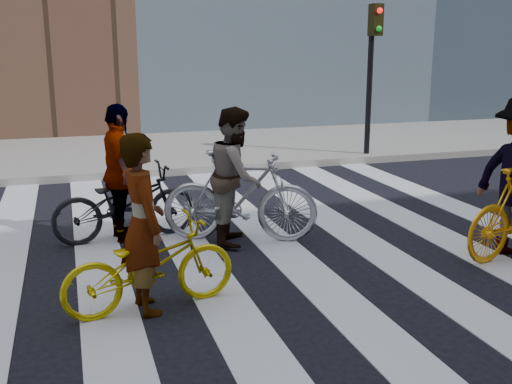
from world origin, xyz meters
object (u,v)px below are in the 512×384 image
bike_dark_rear (125,203)px  rider_rear (120,173)px  bike_yellow_left (150,265)px  bike_silver_mid (240,196)px  rider_mid (236,176)px  rider_left (143,224)px  traffic_signal (372,55)px

bike_dark_rear → rider_rear: (-0.05, 0.00, 0.40)m
bike_yellow_left → rider_rear: size_ratio=0.95×
bike_silver_mid → bike_dark_rear: bearing=91.5°
rider_mid → rider_left: bearing=163.1°
traffic_signal → bike_silver_mid: size_ratio=1.67×
bike_dark_rear → rider_left: (-0.04, -2.25, 0.37)m
rider_left → rider_mid: rider_mid is taller
bike_silver_mid → rider_rear: rider_rear is taller
rider_left → rider_rear: (-0.01, 2.25, 0.03)m
bike_silver_mid → rider_rear: 1.56m
bike_yellow_left → rider_left: bearing=80.3°
bike_dark_rear → rider_mid: bearing=-117.2°
traffic_signal → rider_left: 8.60m
bike_yellow_left → traffic_signal: bearing=-51.7°
traffic_signal → bike_dark_rear: (-5.66, -4.03, -1.79)m
rider_mid → rider_rear: rider_rear is taller
traffic_signal → rider_mid: 6.42m
bike_silver_mid → bike_dark_rear: size_ratio=1.06×
bike_silver_mid → rider_rear: size_ratio=1.12×
traffic_signal → bike_yellow_left: traffic_signal is taller
rider_left → rider_rear: rider_rear is taller
bike_yellow_left → rider_rear: 2.30m
rider_left → rider_rear: bearing=-9.5°
bike_dark_rear → rider_mid: rider_mid is taller
rider_mid → traffic_signal: bearing=-21.7°
rider_rear → bike_dark_rear: bearing=-96.2°
traffic_signal → bike_yellow_left: bearing=-132.0°
traffic_signal → bike_dark_rear: bearing=-144.5°
rider_rear → traffic_signal: bearing=-60.9°
traffic_signal → bike_yellow_left: (-5.65, -6.28, -1.84)m
bike_yellow_left → bike_silver_mid: 2.23m
rider_rear → bike_yellow_left: bearing=175.3°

